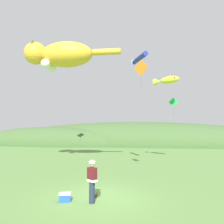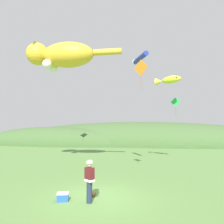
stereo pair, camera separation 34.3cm
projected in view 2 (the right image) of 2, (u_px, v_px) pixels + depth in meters
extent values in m
plane|color=#5B8442|center=(95.00, 198.00, 9.78)|extent=(120.00, 120.00, 0.00)
ellipsoid|color=#426033|center=(138.00, 145.00, 37.01)|extent=(50.98, 10.67, 7.85)
ellipsoid|color=#426033|center=(52.00, 145.00, 36.63)|extent=(27.19, 6.85, 6.15)
cylinder|color=#232D47|center=(89.00, 192.00, 9.21)|extent=(0.24, 0.24, 0.88)
cube|color=#59191E|center=(89.00, 175.00, 9.25)|extent=(0.47, 0.43, 0.60)
cube|color=white|center=(89.00, 180.00, 9.24)|extent=(0.49, 0.46, 0.10)
sphere|color=beige|center=(90.00, 165.00, 9.28)|extent=(0.20, 0.20, 0.20)
cylinder|color=#B2AD99|center=(90.00, 163.00, 9.28)|extent=(0.30, 0.30, 0.09)
cylinder|color=#B2AD99|center=(90.00, 161.00, 9.29)|extent=(0.20, 0.20, 0.07)
cylinder|color=olive|center=(94.00, 194.00, 9.98)|extent=(0.14, 0.17, 0.17)
cylinder|color=brown|center=(92.00, 194.00, 9.99)|extent=(0.02, 0.22, 0.22)
cylinder|color=brown|center=(95.00, 194.00, 9.97)|extent=(0.02, 0.22, 0.22)
cube|color=blue|center=(63.00, 198.00, 9.41)|extent=(0.55, 0.45, 0.30)
cube|color=white|center=(63.00, 193.00, 9.42)|extent=(0.56, 0.46, 0.06)
ellipsoid|color=gold|center=(68.00, 55.00, 18.36)|extent=(4.54, 2.53, 2.11)
ellipsoid|color=white|center=(66.00, 60.00, 18.36)|extent=(2.94, 1.41, 1.16)
sphere|color=gold|center=(37.00, 54.00, 18.76)|extent=(1.90, 1.90, 1.90)
cone|color=#503E10|center=(35.00, 44.00, 18.28)|extent=(0.71, 0.71, 0.63)
cone|color=#503E10|center=(40.00, 48.00, 19.32)|extent=(0.71, 0.71, 0.63)
sphere|color=white|center=(47.00, 64.00, 17.89)|extent=(0.76, 0.76, 0.76)
sphere|color=white|center=(53.00, 68.00, 19.15)|extent=(0.76, 0.76, 0.76)
cylinder|color=gold|center=(108.00, 52.00, 17.89)|extent=(2.34, 0.61, 0.51)
ellipsoid|color=yellow|center=(171.00, 80.00, 18.51)|extent=(1.85, 1.50, 0.62)
cone|color=yellow|center=(159.00, 81.00, 19.31)|extent=(0.82, 0.83, 0.62)
cone|color=yellow|center=(172.00, 76.00, 18.49)|extent=(0.40, 0.40, 0.29)
sphere|color=black|center=(176.00, 78.00, 17.96)|extent=(0.15, 0.15, 0.15)
cylinder|color=#2633A5|center=(140.00, 58.00, 16.43)|extent=(1.30, 2.22, 0.36)
torus|color=white|center=(135.00, 62.00, 17.53)|extent=(0.42, 0.24, 0.44)
cube|color=#E53F8C|center=(64.00, 49.00, 23.40)|extent=(1.09, 0.53, 1.20)
cylinder|color=black|center=(64.00, 49.00, 23.41)|extent=(0.73, 0.36, 0.02)
cube|color=#A02C62|center=(64.00, 59.00, 23.33)|extent=(0.03, 0.02, 0.90)
cube|color=orange|center=(141.00, 68.00, 13.55)|extent=(0.87, 0.57, 1.03)
cylinder|color=black|center=(141.00, 68.00, 13.56)|extent=(0.59, 0.39, 0.02)
cube|color=#A95011|center=(141.00, 83.00, 13.49)|extent=(0.03, 0.02, 0.90)
cube|color=green|center=(176.00, 102.00, 19.76)|extent=(0.83, 0.32, 0.88)
cylinder|color=black|center=(176.00, 102.00, 19.77)|extent=(0.56, 0.22, 0.02)
cube|color=#1A7C35|center=(176.00, 112.00, 19.70)|extent=(0.03, 0.02, 0.90)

